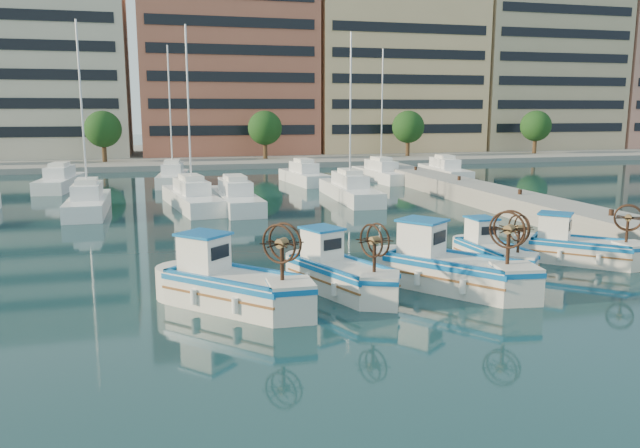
% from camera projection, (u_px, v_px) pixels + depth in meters
% --- Properties ---
extents(ground, '(300.00, 300.00, 0.00)m').
position_uv_depth(ground, '(411.00, 293.00, 21.74)').
color(ground, '#194043').
rests_on(ground, ground).
extents(quay, '(3.00, 60.00, 1.20)m').
position_uv_depth(quay, '(583.00, 221.00, 32.47)').
color(quay, gray).
rests_on(quay, ground).
extents(waterfront, '(180.00, 40.00, 25.60)m').
position_uv_depth(waterfront, '(288.00, 73.00, 83.92)').
color(waterfront, gray).
rests_on(waterfront, ground).
extents(yacht_marina, '(39.87, 22.45, 11.50)m').
position_uv_depth(yacht_marina, '(240.00, 187.00, 46.91)').
color(yacht_marina, white).
rests_on(yacht_marina, ground).
extents(fishing_boat_a, '(4.52, 4.60, 2.96)m').
position_uv_depth(fishing_boat_a, '(231.00, 283.00, 20.02)').
color(fishing_boat_a, silver).
rests_on(fishing_boat_a, ground).
extents(fishing_boat_b, '(3.16, 4.49, 2.71)m').
position_uv_depth(fishing_boat_b, '(339.00, 271.00, 21.79)').
color(fishing_boat_b, silver).
rests_on(fishing_boat_b, ground).
extents(fishing_boat_c, '(4.40, 4.90, 3.05)m').
position_uv_depth(fishing_boat_c, '(449.00, 266.00, 22.04)').
color(fishing_boat_c, silver).
rests_on(fishing_boat_c, ground).
extents(fishing_boat_d, '(1.77, 3.93, 2.42)m').
position_uv_depth(fishing_boat_d, '(493.00, 251.00, 25.13)').
color(fishing_boat_d, silver).
rests_on(fishing_boat_d, ground).
extents(fishing_boat_e, '(4.05, 3.92, 2.59)m').
position_uv_depth(fishing_boat_e, '(578.00, 246.00, 25.88)').
color(fishing_boat_e, silver).
rests_on(fishing_boat_e, ground).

